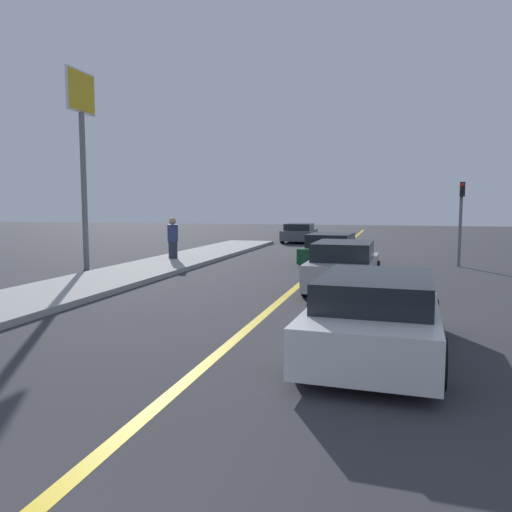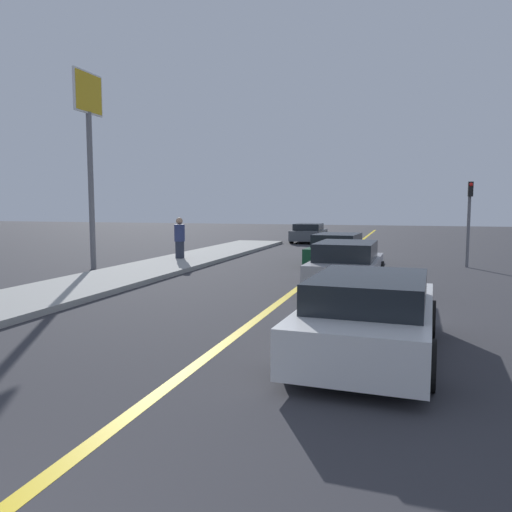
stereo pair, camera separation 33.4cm
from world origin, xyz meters
TOP-DOWN VIEW (x-y plane):
  - road_center_line at (0.00, 18.00)m, footprint 0.20×60.00m
  - sidewalk_left at (-5.87, 14.33)m, footprint 2.82×28.66m
  - car_near_right_lane at (2.40, 6.46)m, footprint 2.15×4.53m
  - car_ahead_center at (1.36, 12.37)m, footprint 1.89×4.13m
  - car_far_distant at (0.29, 18.65)m, footprint 2.16×4.38m
  - car_parked_left_lot at (-3.10, 30.19)m, footprint 2.06×4.13m
  - pedestrian_far_standing at (-6.17, 17.57)m, footprint 0.44×0.44m
  - traffic_light at (5.16, 18.96)m, footprint 0.18×0.40m
  - roadside_sign at (-8.20, 14.44)m, footprint 0.20×1.62m

SIDE VIEW (x-z plane):
  - road_center_line at x=0.00m, z-range 0.00..0.01m
  - sidewalk_left at x=-5.87m, z-range 0.00..0.15m
  - car_parked_left_lot at x=-3.10m, z-range -0.01..1.20m
  - car_far_distant at x=0.29m, z-range -0.02..1.22m
  - car_near_right_lane at x=2.40m, z-range -0.01..1.28m
  - car_ahead_center at x=1.36m, z-range -0.02..1.35m
  - pedestrian_far_standing at x=-6.17m, z-range 0.14..1.84m
  - traffic_light at x=5.16m, z-range 0.42..3.66m
  - roadside_sign at x=-8.20m, z-range 1.63..8.75m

